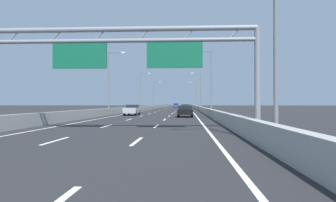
% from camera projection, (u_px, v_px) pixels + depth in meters
% --- Properties ---
extents(ground_plane, '(260.00, 260.00, 0.00)m').
position_uv_depth(ground_plane, '(174.00, 108.00, 101.24)').
color(ground_plane, '#262628').
extents(lane_dash_left_1, '(0.16, 3.00, 0.01)m').
position_uv_depth(lane_dash_left_1, '(56.00, 141.00, 13.99)').
color(lane_dash_left_1, white).
rests_on(lane_dash_left_1, ground_plane).
extents(lane_dash_left_2, '(0.16, 3.00, 0.01)m').
position_uv_depth(lane_dash_left_2, '(107.00, 126.00, 22.97)').
color(lane_dash_left_2, white).
rests_on(lane_dash_left_2, ground_plane).
extents(lane_dash_left_3, '(0.16, 3.00, 0.01)m').
position_uv_depth(lane_dash_left_3, '(129.00, 120.00, 31.96)').
color(lane_dash_left_3, white).
rests_on(lane_dash_left_3, ground_plane).
extents(lane_dash_left_4, '(0.16, 3.00, 0.01)m').
position_uv_depth(lane_dash_left_4, '(141.00, 116.00, 40.94)').
color(lane_dash_left_4, white).
rests_on(lane_dash_left_4, ground_plane).
extents(lane_dash_left_5, '(0.16, 3.00, 0.01)m').
position_uv_depth(lane_dash_left_5, '(149.00, 114.00, 49.93)').
color(lane_dash_left_5, white).
rests_on(lane_dash_left_5, ground_plane).
extents(lane_dash_left_6, '(0.16, 3.00, 0.01)m').
position_uv_depth(lane_dash_left_6, '(155.00, 112.00, 58.91)').
color(lane_dash_left_6, white).
rests_on(lane_dash_left_6, ground_plane).
extents(lane_dash_left_7, '(0.16, 3.00, 0.01)m').
position_uv_depth(lane_dash_left_7, '(159.00, 111.00, 67.90)').
color(lane_dash_left_7, white).
rests_on(lane_dash_left_7, ground_plane).
extents(lane_dash_left_8, '(0.16, 3.00, 0.01)m').
position_uv_depth(lane_dash_left_8, '(162.00, 110.00, 76.88)').
color(lane_dash_left_8, white).
rests_on(lane_dash_left_8, ground_plane).
extents(lane_dash_left_9, '(0.16, 3.00, 0.01)m').
position_uv_depth(lane_dash_left_9, '(165.00, 109.00, 85.87)').
color(lane_dash_left_9, white).
rests_on(lane_dash_left_9, ground_plane).
extents(lane_dash_left_10, '(0.16, 3.00, 0.01)m').
position_uv_depth(lane_dash_left_10, '(167.00, 109.00, 94.86)').
color(lane_dash_left_10, white).
rests_on(lane_dash_left_10, ground_plane).
extents(lane_dash_left_11, '(0.16, 3.00, 0.01)m').
position_uv_depth(lane_dash_left_11, '(168.00, 108.00, 103.84)').
color(lane_dash_left_11, white).
rests_on(lane_dash_left_11, ground_plane).
extents(lane_dash_left_12, '(0.16, 3.00, 0.01)m').
position_uv_depth(lane_dash_left_12, '(170.00, 108.00, 112.83)').
color(lane_dash_left_12, white).
rests_on(lane_dash_left_12, ground_plane).
extents(lane_dash_left_13, '(0.16, 3.00, 0.01)m').
position_uv_depth(lane_dash_left_13, '(171.00, 107.00, 121.81)').
color(lane_dash_left_13, white).
rests_on(lane_dash_left_13, ground_plane).
extents(lane_dash_left_14, '(0.16, 3.00, 0.01)m').
position_uv_depth(lane_dash_left_14, '(172.00, 107.00, 130.80)').
color(lane_dash_left_14, white).
rests_on(lane_dash_left_14, ground_plane).
extents(lane_dash_left_15, '(0.16, 3.00, 0.01)m').
position_uv_depth(lane_dash_left_15, '(173.00, 107.00, 139.78)').
color(lane_dash_left_15, white).
rests_on(lane_dash_left_15, ground_plane).
extents(lane_dash_left_16, '(0.16, 3.00, 0.01)m').
position_uv_depth(lane_dash_left_16, '(174.00, 107.00, 148.77)').
color(lane_dash_left_16, white).
rests_on(lane_dash_left_16, ground_plane).
extents(lane_dash_left_17, '(0.16, 3.00, 0.01)m').
position_uv_depth(lane_dash_left_17, '(174.00, 106.00, 157.75)').
color(lane_dash_left_17, white).
rests_on(lane_dash_left_17, ground_plane).
extents(lane_dash_right_1, '(0.16, 3.00, 0.01)m').
position_uv_depth(lane_dash_right_1, '(137.00, 141.00, 13.78)').
color(lane_dash_right_1, white).
rests_on(lane_dash_right_1, ground_plane).
extents(lane_dash_right_2, '(0.16, 3.00, 0.01)m').
position_uv_depth(lane_dash_right_2, '(156.00, 126.00, 22.77)').
color(lane_dash_right_2, white).
rests_on(lane_dash_right_2, ground_plane).
extents(lane_dash_right_3, '(0.16, 3.00, 0.01)m').
position_uv_depth(lane_dash_right_3, '(165.00, 120.00, 31.75)').
color(lane_dash_right_3, white).
rests_on(lane_dash_right_3, ground_plane).
extents(lane_dash_right_4, '(0.16, 3.00, 0.01)m').
position_uv_depth(lane_dash_right_4, '(169.00, 116.00, 40.74)').
color(lane_dash_right_4, white).
rests_on(lane_dash_right_4, ground_plane).
extents(lane_dash_right_5, '(0.16, 3.00, 0.01)m').
position_uv_depth(lane_dash_right_5, '(172.00, 114.00, 49.72)').
color(lane_dash_right_5, white).
rests_on(lane_dash_right_5, ground_plane).
extents(lane_dash_right_6, '(0.16, 3.00, 0.01)m').
position_uv_depth(lane_dash_right_6, '(174.00, 112.00, 58.71)').
color(lane_dash_right_6, white).
rests_on(lane_dash_right_6, ground_plane).
extents(lane_dash_right_7, '(0.16, 3.00, 0.01)m').
position_uv_depth(lane_dash_right_7, '(176.00, 111.00, 67.70)').
color(lane_dash_right_7, white).
rests_on(lane_dash_right_7, ground_plane).
extents(lane_dash_right_8, '(0.16, 3.00, 0.01)m').
position_uv_depth(lane_dash_right_8, '(177.00, 110.00, 76.68)').
color(lane_dash_right_8, white).
rests_on(lane_dash_right_8, ground_plane).
extents(lane_dash_right_9, '(0.16, 3.00, 0.01)m').
position_uv_depth(lane_dash_right_9, '(178.00, 109.00, 85.67)').
color(lane_dash_right_9, white).
rests_on(lane_dash_right_9, ground_plane).
extents(lane_dash_right_10, '(0.16, 3.00, 0.01)m').
position_uv_depth(lane_dash_right_10, '(179.00, 109.00, 94.65)').
color(lane_dash_right_10, white).
rests_on(lane_dash_right_10, ground_plane).
extents(lane_dash_right_11, '(0.16, 3.00, 0.01)m').
position_uv_depth(lane_dash_right_11, '(179.00, 108.00, 103.64)').
color(lane_dash_right_11, white).
rests_on(lane_dash_right_11, ground_plane).
extents(lane_dash_right_12, '(0.16, 3.00, 0.01)m').
position_uv_depth(lane_dash_right_12, '(180.00, 108.00, 112.62)').
color(lane_dash_right_12, white).
rests_on(lane_dash_right_12, ground_plane).
extents(lane_dash_right_13, '(0.16, 3.00, 0.01)m').
position_uv_depth(lane_dash_right_13, '(180.00, 107.00, 121.61)').
color(lane_dash_right_13, white).
rests_on(lane_dash_right_13, ground_plane).
extents(lane_dash_right_14, '(0.16, 3.00, 0.01)m').
position_uv_depth(lane_dash_right_14, '(181.00, 107.00, 130.59)').
color(lane_dash_right_14, white).
rests_on(lane_dash_right_14, ground_plane).
extents(lane_dash_right_15, '(0.16, 3.00, 0.01)m').
position_uv_depth(lane_dash_right_15, '(181.00, 107.00, 139.58)').
color(lane_dash_right_15, white).
rests_on(lane_dash_right_15, ground_plane).
extents(lane_dash_right_16, '(0.16, 3.00, 0.01)m').
position_uv_depth(lane_dash_right_16, '(181.00, 107.00, 148.56)').
color(lane_dash_right_16, white).
rests_on(lane_dash_right_16, ground_plane).
extents(lane_dash_right_17, '(0.16, 3.00, 0.01)m').
position_uv_depth(lane_dash_right_17, '(182.00, 106.00, 157.55)').
color(lane_dash_right_17, white).
rests_on(lane_dash_right_17, ground_plane).
extents(edge_line_left, '(0.16, 176.00, 0.01)m').
position_uv_depth(edge_line_left, '(153.00, 109.00, 89.56)').
color(edge_line_left, white).
rests_on(edge_line_left, ground_plane).
extents(edge_line_right, '(0.16, 176.00, 0.01)m').
position_uv_depth(edge_line_right, '(191.00, 109.00, 88.96)').
color(edge_line_right, white).
rests_on(edge_line_right, ground_plane).
extents(barrier_left, '(0.45, 220.00, 0.95)m').
position_uv_depth(barrier_left, '(155.00, 106.00, 111.62)').
color(barrier_left, '#9E9E99').
rests_on(barrier_left, ground_plane).
extents(barrier_right, '(0.45, 220.00, 0.95)m').
position_uv_depth(barrier_right, '(194.00, 107.00, 110.84)').
color(barrier_right, '#9E9E99').
rests_on(barrier_right, ground_plane).
extents(sign_gantry, '(16.78, 0.36, 6.36)m').
position_uv_depth(sign_gantry, '(123.00, 52.00, 19.46)').
color(sign_gantry, gray).
rests_on(sign_gantry, ground_plane).
extents(streetlamp_right_near, '(2.58, 0.28, 9.50)m').
position_uv_depth(streetlamp_right_near, '(270.00, 14.00, 13.32)').
color(streetlamp_right_near, slate).
rests_on(streetlamp_right_near, ground_plane).
extents(streetlamp_left_mid, '(2.58, 0.28, 9.50)m').
position_uv_depth(streetlamp_left_mid, '(110.00, 78.00, 47.78)').
color(streetlamp_left_mid, slate).
rests_on(streetlamp_left_mid, ground_plane).
extents(streetlamp_right_mid, '(2.58, 0.28, 9.50)m').
position_uv_depth(streetlamp_right_mid, '(210.00, 78.00, 46.93)').
color(streetlamp_right_mid, slate).
rests_on(streetlamp_right_mid, ground_plane).
extents(streetlamp_left_far, '(2.58, 0.28, 9.50)m').
position_uv_depth(streetlamp_left_far, '(141.00, 89.00, 81.39)').
color(streetlamp_left_far, slate).
rests_on(streetlamp_left_far, ground_plane).
extents(streetlamp_right_far, '(2.58, 0.28, 9.50)m').
position_uv_depth(streetlamp_right_far, '(200.00, 88.00, 80.54)').
color(streetlamp_right_far, slate).
rests_on(streetlamp_right_far, ground_plane).
extents(streetlamp_left_distant, '(2.58, 0.28, 9.50)m').
position_uv_depth(streetlamp_left_distant, '(154.00, 93.00, 115.00)').
color(streetlamp_left_distant, slate).
rests_on(streetlamp_left_distant, ground_plane).
extents(streetlamp_right_distant, '(2.58, 0.28, 9.50)m').
position_uv_depth(streetlamp_right_distant, '(196.00, 93.00, 114.15)').
color(streetlamp_right_distant, slate).
rests_on(streetlamp_right_distant, ground_plane).
extents(black_car, '(1.82, 4.42, 1.39)m').
position_uv_depth(black_car, '(185.00, 111.00, 38.24)').
color(black_car, black).
rests_on(black_car, ground_plane).
extents(yellow_car, '(1.88, 4.55, 1.42)m').
position_uv_depth(yellow_car, '(185.00, 107.00, 68.25)').
color(yellow_car, yellow).
rests_on(yellow_car, ground_plane).
extents(blue_car, '(1.89, 4.49, 1.55)m').
position_uv_depth(blue_car, '(176.00, 105.00, 121.65)').
color(blue_car, '#2347AD').
rests_on(blue_car, ground_plane).
extents(silver_car, '(1.71, 4.40, 1.45)m').
position_uv_depth(silver_car, '(132.00, 110.00, 43.51)').
color(silver_car, '#A8ADB2').
rests_on(silver_car, ground_plane).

